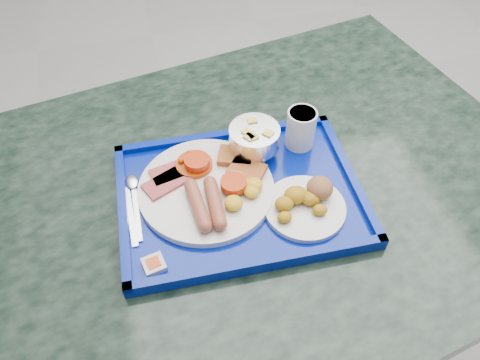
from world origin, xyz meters
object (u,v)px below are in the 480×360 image
object	(u,v)px
table	(228,250)
main_plate	(210,186)
fruit_bowl	(254,138)
bread_plate	(306,202)
juice_cup	(301,127)
tray	(240,195)

from	to	relation	value
table	main_plate	size ratio (longest dim) A/B	5.57
main_plate	fruit_bowl	xyz separation A→B (m)	(0.11, 0.08, 0.03)
bread_plate	table	bearing A→B (deg)	147.60
table	main_plate	distance (m)	0.25
bread_plate	main_plate	bearing A→B (deg)	153.11
juice_cup	tray	bearing A→B (deg)	-146.46
table	bread_plate	distance (m)	0.30
table	tray	bearing A→B (deg)	-43.94
table	main_plate	bearing A→B (deg)	-175.59
table	juice_cup	world-z (taller)	juice_cup
tray	juice_cup	world-z (taller)	juice_cup
table	fruit_bowl	distance (m)	0.30
main_plate	table	bearing A→B (deg)	4.41
table	juice_cup	size ratio (longest dim) A/B	17.19
tray	table	bearing A→B (deg)	136.06
table	bread_plate	xyz separation A→B (m)	(0.14, -0.09, 0.25)
fruit_bowl	bread_plate	bearing A→B (deg)	-70.29
table	fruit_bowl	bearing A→B (deg)	43.15
main_plate	bread_plate	bearing A→B (deg)	-26.89
fruit_bowl	juice_cup	world-z (taller)	juice_cup
juice_cup	bread_plate	bearing A→B (deg)	-105.05
juice_cup	main_plate	bearing A→B (deg)	-158.50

